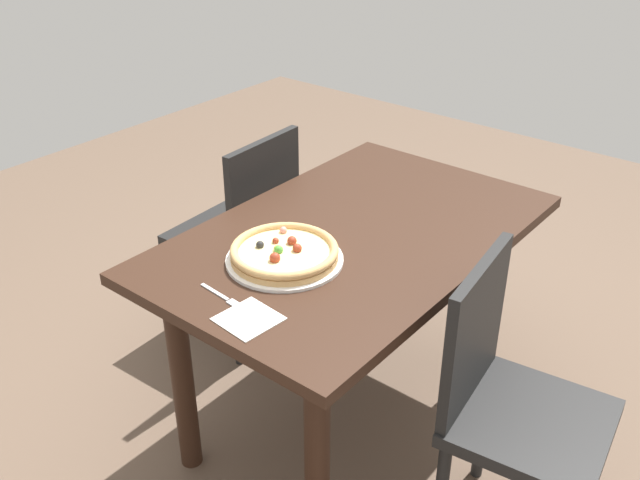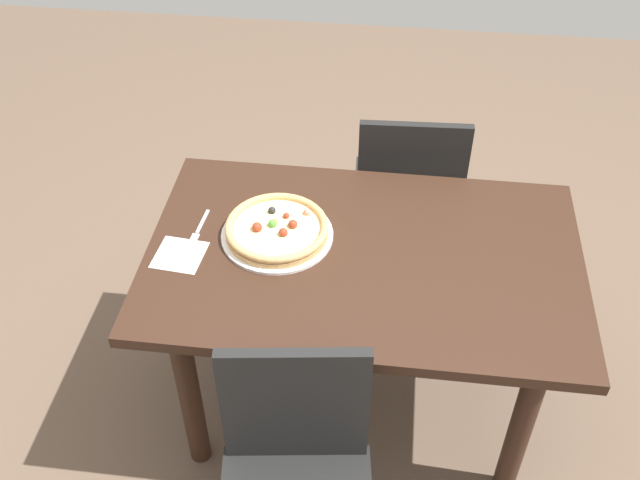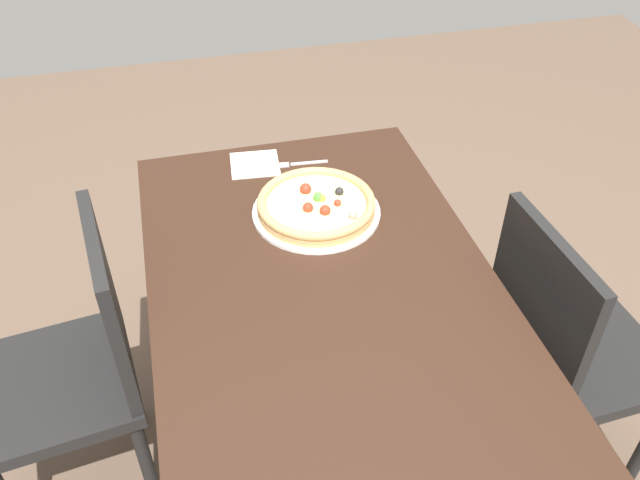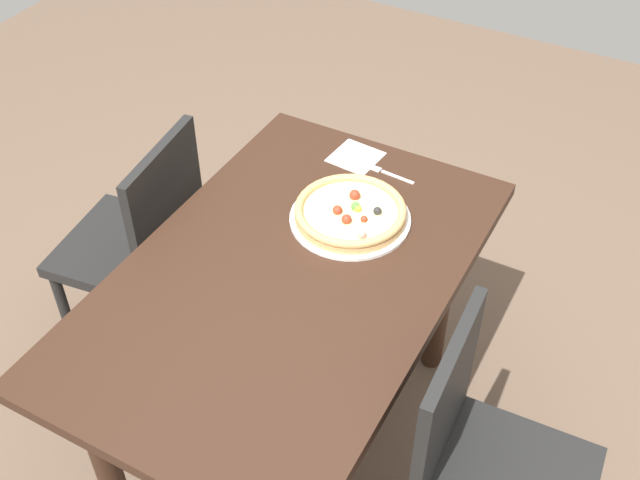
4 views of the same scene
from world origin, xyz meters
name	(u,v)px [view 4 (image 4 of 4)]	position (x,y,z in m)	size (l,w,h in m)	color
ground_plane	(294,437)	(0.00, 0.00, 0.00)	(6.00, 6.00, 0.00)	brown
dining_table	(289,304)	(0.00, 0.00, 0.63)	(1.29, 0.81, 0.75)	#331E14
chair_near	(484,466)	(-0.13, -0.62, 0.49)	(0.42, 0.42, 0.88)	black
chair_far	(142,243)	(0.12, 0.62, 0.49)	(0.45, 0.45, 0.88)	black
plate	(350,219)	(0.27, -0.05, 0.75)	(0.34, 0.34, 0.01)	white
pizza	(350,212)	(0.27, -0.05, 0.78)	(0.31, 0.31, 0.05)	tan
fork	(385,172)	(0.51, -0.04, 0.75)	(0.03, 0.17, 0.00)	silver
napkin	(356,157)	(0.54, 0.07, 0.75)	(0.14, 0.14, 0.00)	white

